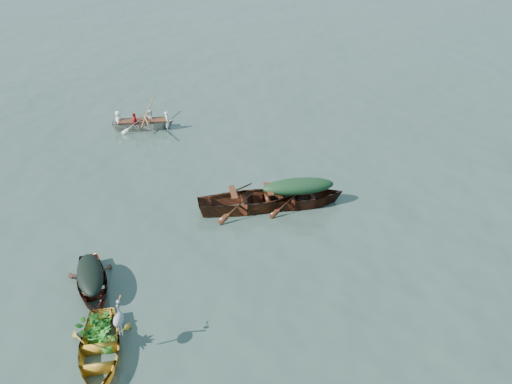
% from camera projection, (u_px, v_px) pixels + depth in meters
% --- Properties ---
extents(ground, '(140.00, 140.00, 0.00)m').
position_uv_depth(ground, '(232.00, 272.00, 14.09)').
color(ground, '#374E43').
rests_on(ground, ground).
extents(yellow_dinghy, '(2.18, 3.52, 0.89)m').
position_uv_depth(yellow_dinghy, '(100.00, 358.00, 11.44)').
color(yellow_dinghy, '#C28025').
rests_on(yellow_dinghy, ground).
extents(dark_covered_boat, '(2.41, 3.48, 0.79)m').
position_uv_depth(dark_covered_boat, '(93.00, 290.00, 13.43)').
color(dark_covered_boat, '#411C0F').
rests_on(dark_covered_boat, ground).
extents(green_tarp_boat, '(4.62, 2.24, 1.04)m').
position_uv_depth(green_tarp_boat, '(297.00, 205.00, 17.12)').
color(green_tarp_boat, '#4A1A11').
rests_on(green_tarp_boat, ground).
extents(open_wooden_boat, '(5.16, 2.63, 1.19)m').
position_uv_depth(open_wooden_boat, '(251.00, 209.00, 16.90)').
color(open_wooden_boat, '#502514').
rests_on(open_wooden_boat, ground).
extents(rowed_boat, '(3.96, 1.72, 0.89)m').
position_uv_depth(rowed_boat, '(144.00, 129.00, 22.77)').
color(rowed_boat, beige).
rests_on(rowed_boat, ground).
extents(dark_tarp_cover, '(1.33, 1.92, 0.40)m').
position_uv_depth(dark_tarp_cover, '(90.00, 273.00, 13.13)').
color(dark_tarp_cover, black).
rests_on(dark_tarp_cover, dark_covered_boat).
extents(green_tarp_cover, '(2.54, 1.23, 0.52)m').
position_uv_depth(green_tarp_cover, '(298.00, 186.00, 16.72)').
color(green_tarp_cover, '#16371D').
rests_on(green_tarp_cover, green_tarp_boat).
extents(thwart_benches, '(2.62, 1.46, 0.04)m').
position_uv_depth(thwart_benches, '(251.00, 194.00, 16.59)').
color(thwart_benches, '#4A2211').
rests_on(thwart_benches, open_wooden_boat).
extents(heron, '(0.37, 0.46, 0.92)m').
position_uv_depth(heron, '(119.00, 325.00, 11.12)').
color(heron, '#9D9FA5').
rests_on(heron, yellow_dinghy).
extents(dinghy_weeds, '(0.90, 1.04, 0.60)m').
position_uv_depth(dinghy_weeds, '(98.00, 317.00, 11.53)').
color(dinghy_weeds, '#22711D').
rests_on(dinghy_weeds, yellow_dinghy).
extents(rowers, '(2.81, 1.43, 0.76)m').
position_uv_depth(rowers, '(142.00, 112.00, 22.36)').
color(rowers, silver).
rests_on(rowers, rowed_boat).
extents(oars, '(0.99, 2.66, 0.06)m').
position_uv_depth(oars, '(143.00, 119.00, 22.53)').
color(oars, '#9E693C').
rests_on(oars, rowed_boat).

